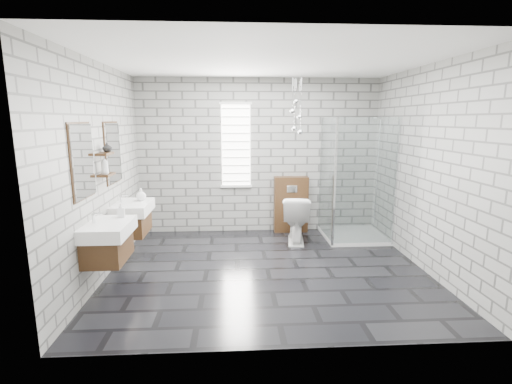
{
  "coord_description": "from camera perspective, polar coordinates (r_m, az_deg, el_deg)",
  "views": [
    {
      "loc": [
        -0.43,
        -4.73,
        1.99
      ],
      "look_at": [
        -0.13,
        0.35,
        1.0
      ],
      "focal_mm": 26.0,
      "sensor_mm": 36.0,
      "label": 1
    }
  ],
  "objects": [
    {
      "name": "floor",
      "position": [
        5.15,
        1.75,
        -11.81
      ],
      "size": [
        4.2,
        3.6,
        0.02
      ],
      "primitive_type": "cube",
      "color": "black",
      "rests_on": "ground"
    },
    {
      "name": "ceiling",
      "position": [
        4.8,
        1.95,
        19.65
      ],
      "size": [
        4.2,
        3.6,
        0.02
      ],
      "primitive_type": "cube",
      "color": "white",
      "rests_on": "wall_back"
    },
    {
      "name": "wall_back",
      "position": [
        6.58,
        0.41,
        5.47
      ],
      "size": [
        4.2,
        0.02,
        2.7
      ],
      "primitive_type": "cube",
      "color": "gray",
      "rests_on": "floor"
    },
    {
      "name": "wall_front",
      "position": [
        3.02,
        4.96,
        -1.29
      ],
      "size": [
        4.2,
        0.02,
        2.7
      ],
      "primitive_type": "cube",
      "color": "gray",
      "rests_on": "floor"
    },
    {
      "name": "wall_left",
      "position": [
        5.06,
        -22.74,
        2.9
      ],
      "size": [
        0.02,
        3.6,
        2.7
      ],
      "primitive_type": "cube",
      "color": "gray",
      "rests_on": "floor"
    },
    {
      "name": "wall_right",
      "position": [
        5.41,
        24.76,
        3.22
      ],
      "size": [
        0.02,
        3.6,
        2.7
      ],
      "primitive_type": "cube",
      "color": "gray",
      "rests_on": "floor"
    },
    {
      "name": "vanity_left",
      "position": [
        4.55,
        -22.23,
        -5.54
      ],
      "size": [
        0.47,
        0.7,
        1.57
      ],
      "color": "#412814",
      "rests_on": "wall_left"
    },
    {
      "name": "vanity_right",
      "position": [
        5.51,
        -18.83,
        -2.51
      ],
      "size": [
        0.47,
        0.7,
        1.57
      ],
      "color": "#412814",
      "rests_on": "wall_left"
    },
    {
      "name": "shelf_lower",
      "position": [
        4.99,
        -22.04,
        2.5
      ],
      "size": [
        0.14,
        0.3,
        0.03
      ],
      "primitive_type": "cube",
      "color": "#412814",
      "rests_on": "wall_left"
    },
    {
      "name": "shelf_upper",
      "position": [
        4.96,
        -22.25,
        5.47
      ],
      "size": [
        0.14,
        0.3,
        0.03
      ],
      "primitive_type": "cube",
      "color": "#412814",
      "rests_on": "wall_left"
    },
    {
      "name": "window",
      "position": [
        6.52,
        -3.1,
        7.16
      ],
      "size": [
        0.56,
        0.05,
        1.48
      ],
      "color": "white",
      "rests_on": "wall_back"
    },
    {
      "name": "cistern_panel",
      "position": [
        6.67,
        5.38,
        -1.9
      ],
      "size": [
        0.6,
        0.2,
        1.0
      ],
      "primitive_type": "cube",
      "color": "#412814",
      "rests_on": "floor"
    },
    {
      "name": "flush_plate",
      "position": [
        6.51,
        5.57,
        0.46
      ],
      "size": [
        0.18,
        0.01,
        0.12
      ],
      "primitive_type": "cube",
      "color": "silver",
      "rests_on": "cistern_panel"
    },
    {
      "name": "shower_enclosure",
      "position": [
        6.39,
        14.35,
        -2.75
      ],
      "size": [
        1.0,
        1.0,
        2.03
      ],
      "color": "white",
      "rests_on": "floor"
    },
    {
      "name": "pendant_cluster",
      "position": [
        6.18,
        6.24,
        11.36
      ],
      "size": [
        0.23,
        0.21,
        0.95
      ],
      "color": "silver",
      "rests_on": "ceiling"
    },
    {
      "name": "toilet",
      "position": [
        6.17,
        6.15,
        -4.08
      ],
      "size": [
        0.54,
        0.81,
        0.78
      ],
      "primitive_type": "imported",
      "rotation": [
        0.0,
        0.0,
        3.0
      ],
      "color": "white",
      "rests_on": "floor"
    },
    {
      "name": "soap_bottle_a",
      "position": [
        4.69,
        -20.08,
        -2.62
      ],
      "size": [
        0.1,
        0.1,
        0.18
      ],
      "primitive_type": "imported",
      "rotation": [
        0.0,
        0.0,
        0.22
      ],
      "color": "#B2B2B2",
      "rests_on": "vanity_left"
    },
    {
      "name": "soap_bottle_b",
      "position": [
        5.56,
        -17.27,
        -0.36
      ],
      "size": [
        0.15,
        0.15,
        0.18
      ],
      "primitive_type": "imported",
      "rotation": [
        0.0,
        0.0,
        -0.06
      ],
      "color": "#B2B2B2",
      "rests_on": "vanity_right"
    },
    {
      "name": "soap_bottle_c",
      "position": [
        4.91,
        -22.27,
        3.86
      ],
      "size": [
        0.11,
        0.11,
        0.23
      ],
      "primitive_type": "imported",
      "rotation": [
        0.0,
        0.0,
        0.31
      ],
      "color": "#B2B2B2",
      "rests_on": "shelf_lower"
    },
    {
      "name": "vase",
      "position": [
        5.02,
        -21.93,
        6.41
      ],
      "size": [
        0.15,
        0.15,
        0.12
      ],
      "primitive_type": "imported",
      "rotation": [
        0.0,
        0.0,
        0.4
      ],
      "color": "#B2B2B2",
      "rests_on": "shelf_upper"
    }
  ]
}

